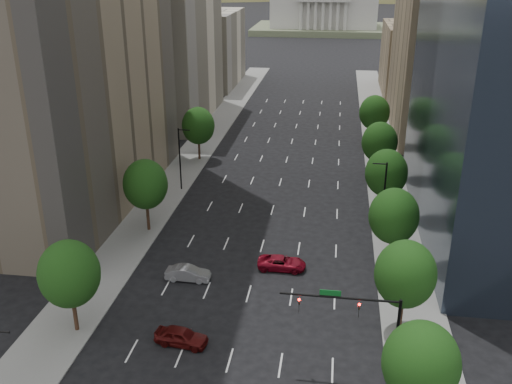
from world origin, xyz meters
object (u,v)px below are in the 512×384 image
at_px(car_red_far, 282,263).
at_px(traffic_signal, 365,318).
at_px(capitol, 324,12).
at_px(car_silver, 188,273).
at_px(car_maroon, 181,336).

bearing_deg(car_red_far, traffic_signal, -153.06).
relative_size(traffic_signal, capitol, 0.15).
bearing_deg(car_red_far, car_silver, 111.01).
bearing_deg(car_maroon, car_silver, 18.67).
relative_size(capitol, car_red_far, 11.83).
relative_size(traffic_signal, car_red_far, 1.80).
relative_size(traffic_signal, car_silver, 2.01).
height_order(capitol, car_maroon, capitol).
xyz_separation_m(car_maroon, car_silver, (-2.07, 10.17, -0.03)).
xyz_separation_m(traffic_signal, car_maroon, (-14.95, 1.50, -4.40)).
height_order(capitol, car_silver, capitol).
bearing_deg(car_maroon, traffic_signal, -88.55).
relative_size(car_maroon, car_silver, 1.01).
distance_m(capitol, car_silver, 208.29).
relative_size(car_silver, car_red_far, 0.89).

